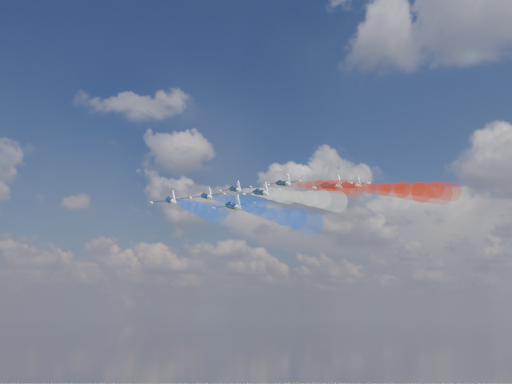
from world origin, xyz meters
The scene contains 16 objects.
jet_lead centered at (-9.45, 34.20, 144.07)m, with size 9.26×11.57×3.09m, color black, non-canonical shape.
trail_lead centered at (8.67, 21.92, 138.80)m, with size 3.86×34.81×3.86m, color white, non-canonical shape.
jet_inner_left centered at (-6.54, 19.06, 139.24)m, with size 9.26×11.57×3.09m, color black, non-canonical shape.
trail_inner_left centered at (11.58, 6.78, 133.97)m, with size 3.86×34.81×3.86m, color blue, non-canonical shape.
jet_inner_right centered at (6.10, 34.93, 143.80)m, with size 9.26×11.57×3.09m, color black, non-canonical shape.
trail_inner_right centered at (24.22, 22.65, 138.54)m, with size 3.86×34.81×3.86m, color red, non-canonical shape.
jet_outer_left centered at (-3.30, 3.22, 135.22)m, with size 9.26×11.57×3.09m, color black, non-canonical shape.
trail_outer_left centered at (14.82, -9.06, 129.96)m, with size 3.86×34.81×3.86m, color blue, non-canonical shape.
jet_center_third centered at (10.76, 18.53, 137.97)m, with size 9.26×11.57×3.09m, color black, non-canonical shape.
trail_center_third centered at (28.88, 6.25, 132.70)m, with size 3.86×34.81×3.86m, color white, non-canonical shape.
jet_outer_right centered at (24.13, 38.24, 141.40)m, with size 9.26×11.57×3.09m, color black, non-canonical shape.
trail_outer_right centered at (42.25, 25.95, 136.14)m, with size 3.86×34.81×3.86m, color red, non-canonical shape.
jet_rear_left centered at (14.43, 3.74, 132.08)m, with size 9.26×11.57×3.09m, color black, non-canonical shape.
trail_rear_left centered at (32.55, -8.55, 126.82)m, with size 3.86×34.81×3.86m, color blue, non-canonical shape.
jet_rear_right centered at (27.58, 21.90, 137.87)m, with size 9.26×11.57×3.09m, color black, non-canonical shape.
trail_rear_right centered at (45.70, 9.61, 132.61)m, with size 3.86×34.81×3.86m, color red, non-canonical shape.
Camera 1 is at (90.07, -90.63, 109.41)m, focal length 41.41 mm.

